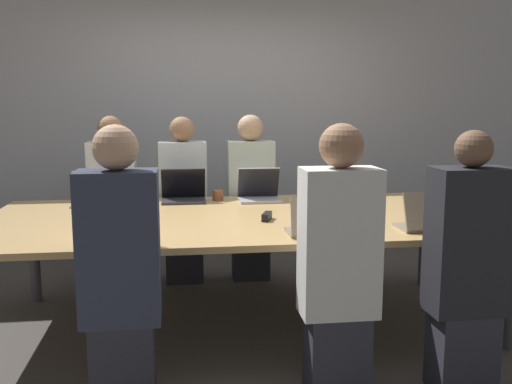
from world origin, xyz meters
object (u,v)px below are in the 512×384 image
(person_near_midright, at_px, (339,266))
(person_far_midleft, at_px, (183,203))
(stapler, at_px, (267,216))
(laptop_near_right, at_px, (426,219))
(person_far_left, at_px, (113,202))
(laptop_near_midright, at_px, (317,223))
(laptop_near_left, at_px, (112,228))
(person_near_right, at_px, (467,269))
(laptop_far_midleft, at_px, (184,192))
(laptop_far_left, at_px, (93,195))
(person_far_center, at_px, (251,200))
(cup_far_midleft, at_px, (218,195))
(laptop_far_center, at_px, (259,191))
(person_near_left, at_px, (120,272))

(person_near_midright, bearing_deg, person_far_midleft, -69.27)
(person_near_midright, relative_size, person_far_midleft, 1.01)
(person_far_midleft, xyz_separation_m, stapler, (0.55, -1.18, 0.10))
(laptop_near_right, height_order, person_far_left, person_far_left)
(laptop_near_midright, bearing_deg, laptop_near_left, -0.54)
(person_near_right, xyz_separation_m, laptop_far_midleft, (-1.47, 1.78, 0.17))
(laptop_near_left, height_order, laptop_far_left, laptop_near_left)
(person_far_left, bearing_deg, person_far_center, -3.24)
(person_far_midleft, height_order, cup_far_midleft, person_far_midleft)
(laptop_far_center, xyz_separation_m, laptop_near_midright, (0.17, -1.26, -0.00))
(person_near_right, height_order, stapler, person_near_right)
(laptop_far_left, bearing_deg, person_far_midleft, 30.78)
(laptop_far_left, bearing_deg, person_far_left, 79.08)
(laptop_near_left, xyz_separation_m, stapler, (0.96, 0.47, -0.05))
(laptop_far_left, relative_size, laptop_far_midleft, 0.88)
(person_far_center, relative_size, laptop_near_left, 3.98)
(laptop_near_right, xyz_separation_m, person_near_left, (-1.81, -0.42, -0.14))
(laptop_far_center, xyz_separation_m, cup_far_midleft, (-0.33, 0.04, -0.03))
(person_near_right, xyz_separation_m, laptop_near_left, (-1.88, 0.49, 0.17))
(laptop_far_center, height_order, person_far_center, person_far_center)
(laptop_far_center, distance_m, laptop_near_midright, 1.27)
(person_near_right, bearing_deg, person_near_left, -3.43)
(laptop_near_right, relative_size, person_far_midleft, 0.22)
(laptop_far_center, distance_m, laptop_near_right, 1.49)
(person_near_right, distance_m, person_near_midright, 0.68)
(laptop_near_midright, bearing_deg, person_near_left, 18.64)
(person_far_midleft, bearing_deg, laptop_far_left, -149.22)
(laptop_near_midright, height_order, laptop_far_midleft, laptop_far_midleft)
(laptop_far_midleft, relative_size, cup_far_midleft, 4.02)
(person_far_center, height_order, stapler, person_far_center)
(person_far_center, relative_size, cup_far_midleft, 16.69)
(person_near_left, height_order, person_far_midleft, person_near_left)
(person_far_midleft, xyz_separation_m, cup_far_midleft, (0.28, -0.37, 0.12))
(stapler, bearing_deg, person_near_right, -26.73)
(laptop_near_left, distance_m, cup_far_midleft, 1.46)
(laptop_near_right, distance_m, person_far_midleft, 2.19)
(person_far_left, bearing_deg, cup_far_midleft, -27.11)
(laptop_near_right, height_order, person_near_left, person_near_left)
(laptop_far_center, height_order, person_far_left, person_far_left)
(laptop_far_center, xyz_separation_m, laptop_near_left, (-1.01, -1.24, -0.00))
(laptop_far_left, distance_m, cup_far_midleft, 0.97)
(person_far_center, bearing_deg, laptop_far_midleft, -147.14)
(laptop_near_left, relative_size, laptop_far_left, 1.18)
(laptop_far_left, bearing_deg, laptop_near_midright, -40.41)
(laptop_near_left, distance_m, person_near_midright, 1.28)
(laptop_far_left, bearing_deg, laptop_far_center, 0.12)
(laptop_near_right, distance_m, laptop_near_midright, 0.70)
(laptop_far_midleft, bearing_deg, person_near_midright, -65.35)
(person_near_right, xyz_separation_m, person_far_midleft, (-1.47, 2.15, 0.01))
(laptop_near_left, bearing_deg, laptop_far_left, -77.13)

